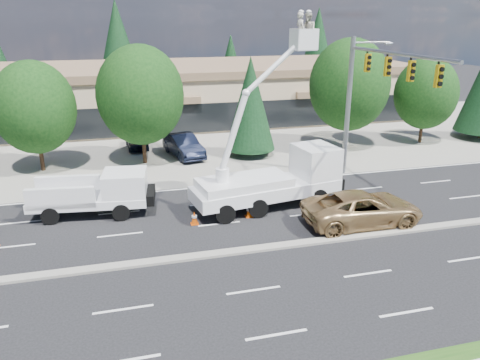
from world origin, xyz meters
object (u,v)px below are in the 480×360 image
object	(u,v)px
bucket_truck	(279,168)
minivan	(363,208)
utility_pickup	(98,197)
signal_mast	(367,89)

from	to	relation	value
bucket_truck	minivan	xyz separation A→B (m)	(3.37, -3.55, -1.36)
minivan	bucket_truck	bearing A→B (deg)	44.38
utility_pickup	signal_mast	bearing A→B (deg)	10.30
signal_mast	bucket_truck	size ratio (longest dim) A/B	0.97
signal_mast	bucket_truck	bearing A→B (deg)	-161.41
signal_mast	bucket_truck	world-z (taller)	bucket_truck
signal_mast	utility_pickup	distance (m)	16.86
minivan	signal_mast	bearing A→B (deg)	-26.07
signal_mast	utility_pickup	world-z (taller)	signal_mast
signal_mast	minivan	bearing A→B (deg)	-116.90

